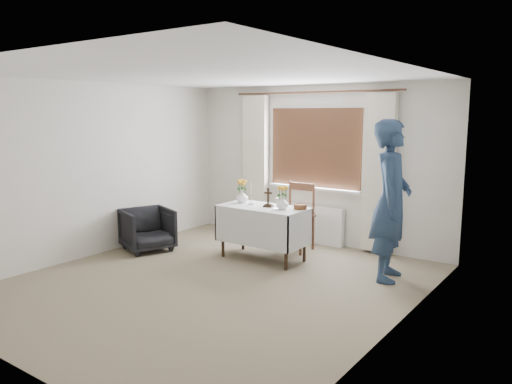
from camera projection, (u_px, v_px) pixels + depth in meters
ground at (214, 283)px, 6.10m from camera, size 5.00×5.00×0.00m
altar_table at (263, 233)px, 7.07m from camera, size 1.24×0.64×0.76m
wooden_chair at (295, 217)px, 7.50m from camera, size 0.50×0.50×1.02m
armchair at (148, 229)px, 7.54m from camera, size 0.91×0.90×0.64m
person at (391, 201)px, 6.13m from camera, size 0.62×0.81×1.99m
radiator at (312, 224)px, 8.00m from camera, size 1.10×0.10×0.60m
wooden_cross at (268, 198)px, 6.96m from camera, size 0.14×0.11×0.27m
candlestick_left at (251, 193)px, 7.12m from camera, size 0.12×0.12×0.33m
candlestick_right at (277, 198)px, 6.81m from camera, size 0.11×0.11×0.31m
flower_vase_left at (242, 197)px, 7.31m from camera, size 0.19×0.19×0.18m
flower_vase_right at (282, 203)px, 6.80m from camera, size 0.18×0.18×0.17m
wicker_basket at (300, 207)px, 6.82m from camera, size 0.23×0.23×0.07m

